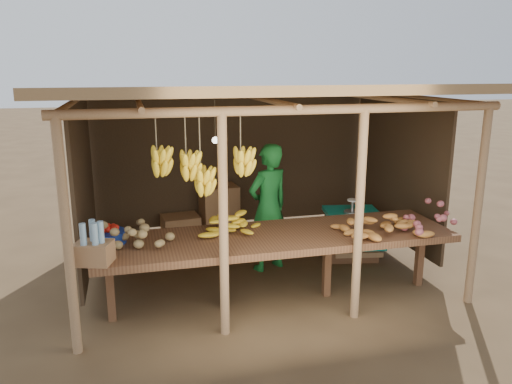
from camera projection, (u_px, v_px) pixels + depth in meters
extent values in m
plane|color=brown|center=(256.00, 269.00, 6.57)|extent=(60.00, 60.00, 0.00)
cylinder|color=#A77D56|center=(67.00, 241.00, 4.39)|extent=(0.09, 0.09, 2.20)
cylinder|color=#A77D56|center=(478.00, 208.00, 5.40)|extent=(0.09, 0.09, 2.20)
cylinder|color=#A77D56|center=(90.00, 173.00, 7.21)|extent=(0.09, 0.09, 2.20)
cylinder|color=#A77D56|center=(357.00, 160.00, 8.22)|extent=(0.09, 0.09, 2.20)
cylinder|color=#A77D56|center=(224.00, 228.00, 4.73)|extent=(0.09, 0.09, 2.20)
cylinder|color=#A77D56|center=(359.00, 218.00, 5.06)|extent=(0.09, 0.09, 2.20)
cylinder|color=#A77D56|center=(296.00, 110.00, 4.63)|extent=(4.40, 0.09, 0.09)
cylinder|color=#A77D56|center=(231.00, 94.00, 7.45)|extent=(4.40, 0.09, 0.09)
cube|color=#9B7348|center=(256.00, 92.00, 6.02)|extent=(4.70, 3.50, 0.28)
cube|color=#402F1D|center=(232.00, 159.00, 7.67)|extent=(4.20, 0.04, 1.98)
cube|color=#402F1D|center=(84.00, 186.00, 5.97)|extent=(0.04, 2.40, 1.98)
cube|color=#402F1D|center=(397.00, 169.00, 6.96)|extent=(0.04, 2.40, 1.98)
cube|color=brown|center=(277.00, 238.00, 5.49)|extent=(3.90, 1.05, 0.08)
cube|color=brown|center=(110.00, 288.00, 5.16)|extent=(0.08, 0.08, 0.72)
cube|color=brown|center=(224.00, 277.00, 5.45)|extent=(0.08, 0.08, 0.72)
cube|color=brown|center=(327.00, 266.00, 5.73)|extent=(0.08, 0.08, 0.72)
cube|color=brown|center=(420.00, 257.00, 6.02)|extent=(0.08, 0.08, 0.72)
cylinder|color=navy|center=(108.00, 237.00, 5.20)|extent=(0.37, 0.37, 0.13)
cube|color=#986B44|center=(94.00, 253.00, 4.65)|extent=(0.39, 0.34, 0.21)
imported|color=#176927|center=(268.00, 208.00, 6.41)|extent=(0.71, 0.60, 1.66)
cube|color=brown|center=(351.00, 236.00, 6.95)|extent=(0.75, 0.67, 0.60)
cube|color=#0C8B7E|center=(352.00, 213.00, 6.87)|extent=(0.83, 0.75, 0.06)
cube|color=#986B44|center=(219.00, 227.00, 7.58)|extent=(0.59, 0.50, 0.43)
cube|color=#986B44|center=(219.00, 200.00, 7.48)|extent=(0.59, 0.50, 0.43)
cube|color=#986B44|center=(181.00, 230.00, 7.44)|extent=(0.59, 0.50, 0.43)
ellipsoid|color=#402F1D|center=(112.00, 243.00, 6.88)|extent=(0.38, 0.38, 0.52)
ellipsoid|color=#402F1D|center=(137.00, 241.00, 6.96)|extent=(0.38, 0.38, 0.52)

